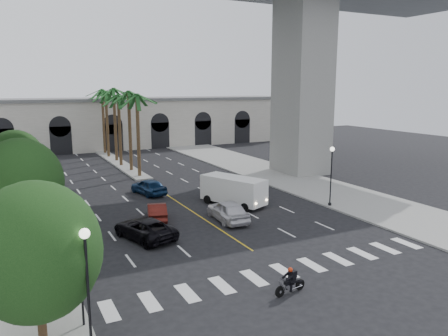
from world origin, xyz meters
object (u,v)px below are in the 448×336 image
Objects in this scene: traffic_signal_near at (81,274)px; car_d at (242,191)px; car_a at (228,211)px; car_e at (149,187)px; lamp_post_right at (331,171)px; car_b at (157,211)px; traffic_signal_far at (68,245)px; lamp_post_left_near at (88,282)px; lamp_post_left_far at (41,179)px; car_c at (145,229)px; motorcycle_rider at (291,281)px; cargo_van at (234,190)px; pedestrian_b at (63,263)px.

traffic_signal_near is 24.23m from car_d.
car_a is 11.55m from car_e.
car_b is at bearing 167.24° from lamp_post_right.
lamp_post_right is 1.47× the size of traffic_signal_far.
car_b is at bearing 63.86° from lamp_post_left_near.
car_b is at bearing -30.12° from lamp_post_left_far.
lamp_post_left_near is at bearing -92.29° from traffic_signal_near.
lamp_post_left_near is 1.12× the size of car_d.
car_c reaches higher than car_d.
car_d is at bearing 43.99° from traffic_signal_near.
lamp_post_left_near is 26.63m from car_e.
motorcycle_rider is 0.31× the size of cargo_van.
motorcycle_rider is 12.65m from car_a.
traffic_signal_near is at bearing -159.71° from cargo_van.
car_a is at bearing 69.67° from motorcycle_rider.
traffic_signal_far is 1.86× the size of motorcycle_rider.
car_c is at bearing 103.06° from motorcycle_rider.
car_d is 2.43× the size of pedestrian_b.
traffic_signal_far is (0.10, 6.50, -0.71)m from lamp_post_left_near.
motorcycle_rider is 12.13m from car_c.
car_b is 11.91m from pedestrian_b.
lamp_post_left_far reaches higher than car_d.
car_c is at bearing 29.33° from car_d.
traffic_signal_far reaches higher than car_c.
traffic_signal_far is (0.10, -14.50, -0.71)m from lamp_post_left_far.
lamp_post_right reaches higher than traffic_signal_far.
traffic_signal_far is 0.79× the size of car_e.
traffic_signal_near is at bearing 164.20° from motorcycle_rider.
lamp_post_left_near reaches higher than cargo_van.
traffic_signal_near is at bearing -155.18° from lamp_post_right.
car_d is at bearing 62.56° from pedestrian_b.
traffic_signal_far is at bearing 35.18° from car_d.
car_c reaches higher than motorcycle_rider.
lamp_post_left_far and lamp_post_right have the same top height.
car_d is (17.48, 19.28, -2.53)m from lamp_post_left_near.
traffic_signal_far is at bearing -168.53° from cargo_van.
traffic_signal_far is at bearing 90.00° from traffic_signal_near.
lamp_post_right is 8.61m from car_d.
traffic_signal_near is 0.79× the size of car_e.
lamp_post_left_near reaches higher than car_e.
traffic_signal_near is 4.00m from traffic_signal_far.
car_a is (2.73, 12.35, 0.20)m from motorcycle_rider.
lamp_post_right is at bearing 42.23° from pedestrian_b.
car_a is 0.77× the size of cargo_van.
car_c is at bearing 64.84° from lamp_post_left_near.
traffic_signal_near is at bearing 53.45° from car_e.
car_b is at bearing 51.18° from traffic_signal_far.
lamp_post_right is 1.29× the size of car_b.
motorcycle_rider is at bearing 78.02° from car_e.
traffic_signal_near is at bearing 42.76° from car_c.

